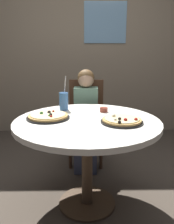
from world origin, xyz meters
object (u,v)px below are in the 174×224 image
pizza_cheese (48,116)px  sauce_bowl (104,110)px  dining_table (87,133)px  pizza_veggie (122,120)px  diner_child (86,125)px  chair_wooden (86,116)px  soda_cup (64,101)px

pizza_cheese → sauce_bowl: pizza_cheese is taller
dining_table → pizza_veggie: bearing=-16.9°
diner_child → pizza_veggie: size_ratio=3.41×
pizza_veggie → chair_wooden: bearing=104.8°
pizza_cheese → soda_cup: size_ratio=1.11×
chair_wooden → sauce_bowl: (0.15, -0.64, 0.24)m
sauce_bowl → pizza_veggie: bearing=-71.6°
dining_table → pizza_veggie: size_ratio=3.59×
dining_table → pizza_veggie: pizza_veggie is taller
pizza_veggie → sauce_bowl: size_ratio=4.54×
diner_child → chair_wooden: bearing=88.2°
chair_wooden → diner_child: bearing=-91.8°
diner_child → pizza_veggie: bearing=-71.6°
soda_cup → pizza_veggie: bearing=-40.5°
pizza_veggie → soda_cup: soda_cup is taller
pizza_cheese → chair_wooden: bearing=69.5°
diner_child → sauce_bowl: bearing=-71.6°
soda_cup → chair_wooden: bearing=69.8°
pizza_cheese → sauce_bowl: 0.50m
diner_child → sauce_bowl: 0.56m
diner_child → soda_cup: bearing=-117.7°
dining_table → sauce_bowl: sauce_bowl is taller
pizza_veggie → soda_cup: size_ratio=1.03×
diner_child → soda_cup: 0.56m
pizza_veggie → sauce_bowl: (-0.11, 0.32, 0.00)m
dining_table → diner_child: size_ratio=1.05×
dining_table → sauce_bowl: (0.15, 0.25, 0.13)m
dining_table → pizza_cheese: 0.34m
chair_wooden → pizza_veggie: size_ratio=2.99×
diner_child → sauce_bowl: diner_child is taller
diner_child → pizza_veggie: (0.26, -0.78, 0.28)m
dining_table → diner_child: 0.72m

